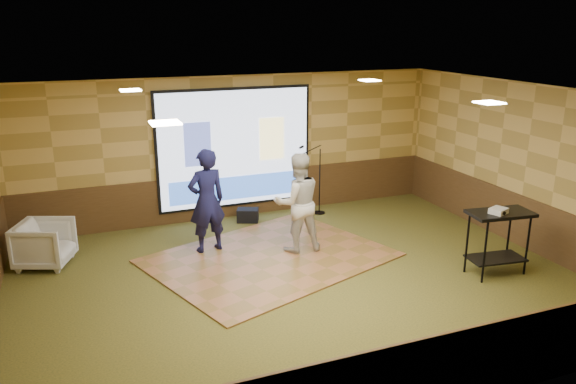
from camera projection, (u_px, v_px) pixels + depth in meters
name	position (u px, v px, depth m)	size (l,w,h in m)	color
ground	(298.00, 281.00, 9.09)	(9.00, 9.00, 0.00)	#343C1B
room_shell	(298.00, 155.00, 8.48)	(9.04, 7.04, 3.02)	tan
wainscot_back	(236.00, 194.00, 12.05)	(9.00, 0.04, 0.95)	#462F17
wainscot_front	(425.00, 377.00, 5.85)	(9.00, 0.04, 0.95)	#462F17
wainscot_right	(518.00, 220.00, 10.52)	(0.04, 7.00, 0.95)	#462F17
projector_screen	(235.00, 149.00, 11.72)	(3.32, 0.06, 2.52)	black
downlight_nw	(130.00, 90.00, 9.06)	(0.32, 0.32, 0.02)	#FFE7BF
downlight_ne	(370.00, 80.00, 10.60)	(0.32, 0.32, 0.02)	#FFE7BF
downlight_sw	(165.00, 123.00, 6.12)	(0.32, 0.32, 0.02)	#FFE7BF
downlight_se	(489.00, 103.00, 7.66)	(0.32, 0.32, 0.02)	#FFE7BF
dance_floor	(270.00, 258.00, 9.96)	(3.92, 2.99, 0.03)	#935D36
player_left	(207.00, 201.00, 9.99)	(0.69, 0.45, 1.89)	#141541
player_right	(298.00, 203.00, 10.03)	(0.88, 0.69, 1.81)	beige
av_table	(499.00, 229.00, 9.16)	(1.03, 0.54, 1.08)	black
projector	(498.00, 211.00, 8.98)	(0.27, 0.22, 0.09)	silver
mic_stand	(317.00, 192.00, 12.18)	(0.61, 0.25, 1.56)	black
banquet_chair	(45.00, 244.00, 9.58)	(0.84, 0.86, 0.78)	gray
duffel_bag	(248.00, 215.00, 11.78)	(0.44, 0.29, 0.27)	black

